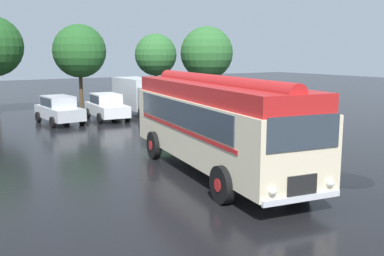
{
  "coord_description": "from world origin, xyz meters",
  "views": [
    {
      "loc": [
        -9.39,
        -13.15,
        4.26
      ],
      "look_at": [
        -0.28,
        1.08,
        1.4
      ],
      "focal_mm": 42.0,
      "sensor_mm": 36.0,
      "label": 1
    }
  ],
  "objects": [
    {
      "name": "tree_right_of_centre",
      "position": [
        8.3,
        20.03,
        4.09
      ],
      "size": [
        3.44,
        3.44,
        5.78
      ],
      "color": "#4C3823",
      "rests_on": "ground"
    },
    {
      "name": "vintage_bus",
      "position": [
        -0.28,
        -0.43,
        1.89
      ],
      "size": [
        4.06,
        10.35,
        3.49
      ],
      "color": "beige",
      "rests_on": "ground"
    },
    {
      "name": "ground_plane",
      "position": [
        0.0,
        0.0,
        0.0
      ],
      "size": [
        120.0,
        120.0,
        0.0
      ],
      "primitive_type": "plane",
      "color": "black"
    },
    {
      "name": "car_mid_left",
      "position": [
        1.34,
        13.72,
        0.85
      ],
      "size": [
        2.17,
        4.31,
        1.66
      ],
      "color": "silver",
      "rests_on": "ground"
    },
    {
      "name": "tree_centre",
      "position": [
        1.61,
        19.35,
        4.37
      ],
      "size": [
        3.89,
        3.89,
        6.3
      ],
      "color": "#4C3823",
      "rests_on": "ground"
    },
    {
      "name": "tree_far_right",
      "position": [
        13.38,
        19.85,
        4.16
      ],
      "size": [
        4.64,
        4.64,
        6.51
      ],
      "color": "#4C3823",
      "rests_on": "ground"
    },
    {
      "name": "puddle_patch",
      "position": [
        2.84,
        -3.6,
        0.0
      ],
      "size": [
        1.91,
        1.91,
        0.01
      ],
      "primitive_type": "cylinder",
      "color": "black",
      "rests_on": "ground"
    },
    {
      "name": "car_near_left",
      "position": [
        -1.67,
        13.8,
        0.85
      ],
      "size": [
        2.15,
        4.29,
        1.66
      ],
      "color": "#B7BABF",
      "rests_on": "ground"
    },
    {
      "name": "box_van",
      "position": [
        4.19,
        14.47,
        1.36
      ],
      "size": [
        2.36,
        5.78,
        2.5
      ],
      "color": "#B2B7BC",
      "rests_on": "ground"
    }
  ]
}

